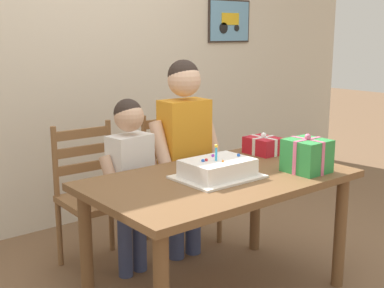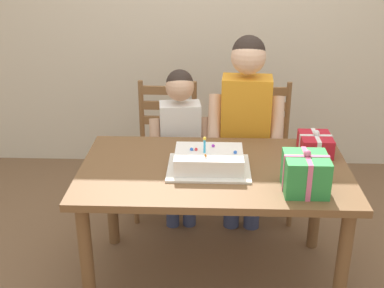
{
  "view_description": "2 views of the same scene",
  "coord_description": "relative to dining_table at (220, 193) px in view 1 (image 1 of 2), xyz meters",
  "views": [
    {
      "loc": [
        -1.81,
        -1.98,
        1.49
      ],
      "look_at": [
        -0.08,
        0.14,
        0.89
      ],
      "focal_mm": 47.75,
      "sensor_mm": 36.0,
      "label": 1
    },
    {
      "loc": [
        -0.03,
        -2.46,
        1.92
      ],
      "look_at": [
        -0.13,
        0.1,
        0.81
      ],
      "focal_mm": 47.56,
      "sensor_mm": 36.0,
      "label": 2
    }
  ],
  "objects": [
    {
      "name": "gift_box_beside_cake",
      "position": [
        0.57,
        0.22,
        0.15
      ],
      "size": [
        0.18,
        0.22,
        0.14
      ],
      "color": "red",
      "rests_on": "dining_table"
    },
    {
      "name": "birthday_cake",
      "position": [
        -0.03,
        -0.01,
        0.15
      ],
      "size": [
        0.44,
        0.34,
        0.19
      ],
      "color": "white",
      "rests_on": "dining_table"
    },
    {
      "name": "chair_right",
      "position": [
        0.34,
        0.81,
        -0.16
      ],
      "size": [
        0.43,
        0.43,
        0.92
      ],
      "color": "brown",
      "rests_on": "ground"
    },
    {
      "name": "dining_table",
      "position": [
        0.0,
        0.0,
        0.0
      ],
      "size": [
        1.45,
        0.85,
        0.72
      ],
      "color": "brown",
      "rests_on": "ground"
    },
    {
      "name": "child_younger",
      "position": [
        -0.22,
        0.56,
        0.05
      ],
      "size": [
        0.42,
        0.25,
        1.11
      ],
      "color": "#38426B",
      "rests_on": "ground"
    },
    {
      "name": "back_wall",
      "position": [
        0.01,
        1.65,
        0.68
      ],
      "size": [
        6.4,
        0.11,
        2.6
      ],
      "color": "beige",
      "rests_on": "ground"
    },
    {
      "name": "gift_box_red_large",
      "position": [
        0.44,
        -0.24,
        0.19
      ],
      "size": [
        0.22,
        0.22,
        0.22
      ],
      "color": "#2D8E42",
      "rests_on": "dining_table"
    },
    {
      "name": "chair_left",
      "position": [
        -0.34,
        0.81,
        -0.16
      ],
      "size": [
        0.43,
        0.43,
        0.92
      ],
      "color": "brown",
      "rests_on": "ground"
    },
    {
      "name": "child_older",
      "position": [
        0.2,
        0.56,
        0.18
      ],
      "size": [
        0.49,
        0.28,
        1.32
      ],
      "color": "#38426B",
      "rests_on": "ground"
    }
  ]
}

